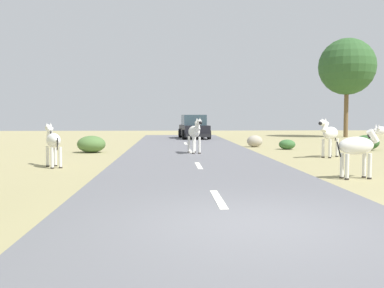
{
  "coord_description": "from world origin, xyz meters",
  "views": [
    {
      "loc": [
        -1.29,
        -6.77,
        1.71
      ],
      "look_at": [
        -0.47,
        9.48,
        0.68
      ],
      "focal_mm": 41.71,
      "sensor_mm": 36.0,
      "label": 1
    }
  ],
  "objects_px": {
    "bush_2": "(91,144)",
    "rock_0": "(255,141)",
    "tree_3": "(347,67)",
    "bush_0": "(366,143)",
    "zebra_1": "(329,134)",
    "car_0": "(194,128)",
    "zebra_3": "(359,146)",
    "zebra_0": "(195,132)",
    "bush_1": "(287,144)",
    "zebra_2": "(53,141)"
  },
  "relations": [
    {
      "from": "bush_2",
      "to": "rock_0",
      "type": "distance_m",
      "value": 8.97
    },
    {
      "from": "tree_3",
      "to": "bush_0",
      "type": "relative_size",
      "value": 6.31
    },
    {
      "from": "zebra_1",
      "to": "car_0",
      "type": "relative_size",
      "value": 0.37
    },
    {
      "from": "bush_0",
      "to": "rock_0",
      "type": "distance_m",
      "value": 5.73
    },
    {
      "from": "zebra_3",
      "to": "zebra_0",
      "type": "bearing_deg",
      "value": -161.29
    },
    {
      "from": "zebra_1",
      "to": "bush_1",
      "type": "xyz_separation_m",
      "value": [
        -0.56,
        4.48,
        -0.72
      ]
    },
    {
      "from": "bush_0",
      "to": "zebra_3",
      "type": "bearing_deg",
      "value": -115.3
    },
    {
      "from": "car_0",
      "to": "rock_0",
      "type": "height_order",
      "value": "car_0"
    },
    {
      "from": "zebra_0",
      "to": "tree_3",
      "type": "xyz_separation_m",
      "value": [
        13.09,
        15.53,
        4.64
      ]
    },
    {
      "from": "zebra_2",
      "to": "tree_3",
      "type": "xyz_separation_m",
      "value": [
        18.08,
        20.23,
        4.75
      ]
    },
    {
      "from": "zebra_3",
      "to": "rock_0",
      "type": "relative_size",
      "value": 1.84
    },
    {
      "from": "zebra_3",
      "to": "bush_2",
      "type": "distance_m",
      "value": 12.67
    },
    {
      "from": "car_0",
      "to": "bush_2",
      "type": "distance_m",
      "value": 13.18
    },
    {
      "from": "bush_2",
      "to": "zebra_1",
      "type": "bearing_deg",
      "value": -16.2
    },
    {
      "from": "zebra_3",
      "to": "bush_1",
      "type": "relative_size",
      "value": 1.86
    },
    {
      "from": "zebra_0",
      "to": "car_0",
      "type": "bearing_deg",
      "value": -106.23
    },
    {
      "from": "tree_3",
      "to": "zebra_3",
      "type": "bearing_deg",
      "value": -111.15
    },
    {
      "from": "bush_0",
      "to": "car_0",
      "type": "bearing_deg",
      "value": 126.05
    },
    {
      "from": "bush_1",
      "to": "bush_2",
      "type": "distance_m",
      "value": 9.77
    },
    {
      "from": "car_0",
      "to": "bush_0",
      "type": "relative_size",
      "value": 3.56
    },
    {
      "from": "tree_3",
      "to": "bush_0",
      "type": "xyz_separation_m",
      "value": [
        -4.32,
        -13.39,
        -5.25
      ]
    },
    {
      "from": "zebra_0",
      "to": "car_0",
      "type": "height_order",
      "value": "car_0"
    },
    {
      "from": "car_0",
      "to": "bush_0",
      "type": "bearing_deg",
      "value": 121.84
    },
    {
      "from": "bush_1",
      "to": "bush_0",
      "type": "bearing_deg",
      "value": -8.89
    },
    {
      "from": "zebra_1",
      "to": "rock_0",
      "type": "bearing_deg",
      "value": -30.4
    },
    {
      "from": "car_0",
      "to": "zebra_2",
      "type": "bearing_deg",
      "value": 68.19
    },
    {
      "from": "zebra_1",
      "to": "zebra_2",
      "type": "bearing_deg",
      "value": 58.83
    },
    {
      "from": "zebra_3",
      "to": "bush_2",
      "type": "relative_size",
      "value": 1.2
    },
    {
      "from": "zebra_1",
      "to": "car_0",
      "type": "xyz_separation_m",
      "value": [
        -4.75,
        14.96,
        -0.12
      ]
    },
    {
      "from": "rock_0",
      "to": "car_0",
      "type": "bearing_deg",
      "value": 108.35
    },
    {
      "from": "tree_3",
      "to": "rock_0",
      "type": "relative_size",
      "value": 9.25
    },
    {
      "from": "zebra_0",
      "to": "zebra_2",
      "type": "relative_size",
      "value": 1.12
    },
    {
      "from": "tree_3",
      "to": "bush_1",
      "type": "distance_m",
      "value": 16.11
    },
    {
      "from": "zebra_2",
      "to": "zebra_3",
      "type": "bearing_deg",
      "value": -47.21
    },
    {
      "from": "bush_1",
      "to": "tree_3",
      "type": "bearing_deg",
      "value": 57.35
    },
    {
      "from": "car_0",
      "to": "bush_1",
      "type": "height_order",
      "value": "car_0"
    },
    {
      "from": "tree_3",
      "to": "bush_0",
      "type": "height_order",
      "value": "tree_3"
    },
    {
      "from": "car_0",
      "to": "bush_0",
      "type": "distance_m",
      "value": 13.72
    },
    {
      "from": "car_0",
      "to": "bush_1",
      "type": "bearing_deg",
      "value": 107.62
    },
    {
      "from": "bush_2",
      "to": "tree_3",
      "type": "bearing_deg",
      "value": 38.72
    },
    {
      "from": "tree_3",
      "to": "bush_2",
      "type": "relative_size",
      "value": 6.02
    },
    {
      "from": "car_0",
      "to": "tree_3",
      "type": "xyz_separation_m",
      "value": [
        12.39,
        2.31,
        4.78
      ]
    },
    {
      "from": "zebra_3",
      "to": "tree_3",
      "type": "bearing_deg",
      "value": 150.53
    },
    {
      "from": "car_0",
      "to": "tree_3",
      "type": "distance_m",
      "value": 13.48
    },
    {
      "from": "bush_2",
      "to": "bush_1",
      "type": "bearing_deg",
      "value": 8.93
    },
    {
      "from": "zebra_0",
      "to": "zebra_2",
      "type": "xyz_separation_m",
      "value": [
        -4.99,
        -4.7,
        -0.11
      ]
    },
    {
      "from": "bush_2",
      "to": "car_0",
      "type": "bearing_deg",
      "value": 65.55
    },
    {
      "from": "car_0",
      "to": "bush_2",
      "type": "height_order",
      "value": "car_0"
    },
    {
      "from": "zebra_1",
      "to": "bush_2",
      "type": "xyz_separation_m",
      "value": [
        -10.21,
        2.96,
        -0.58
      ]
    },
    {
      "from": "car_0",
      "to": "tree_3",
      "type": "relative_size",
      "value": 0.56
    }
  ]
}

